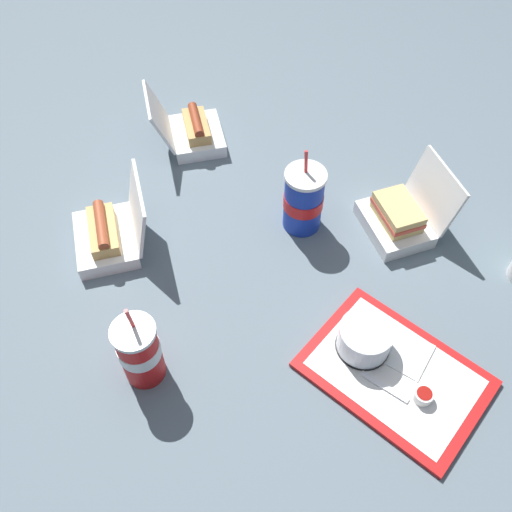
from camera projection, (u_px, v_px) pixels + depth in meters
The scene contains 11 objects.
ground_plane at pixel (266, 276), 1.38m from camera, with size 3.20×3.20×0.00m, color slate.
food_tray at pixel (394, 374), 1.22m from camera, with size 0.38×0.28×0.01m.
cake_container at pixel (364, 339), 1.22m from camera, with size 0.12×0.12×0.07m.
ketchup_cup at pixel (423, 395), 1.17m from camera, with size 0.04×0.04×0.02m.
napkin_stack at pixel (406, 352), 1.24m from camera, with size 0.10×0.10×0.00m, color white.
plastic_fork at pixel (384, 387), 1.19m from camera, with size 0.11×0.01×0.01m, color white.
clamshell_hotdog_right at pixel (109, 234), 1.41m from camera, with size 0.26×0.26×0.18m.
clamshell_hotdog_left at pixel (193, 131), 1.64m from camera, with size 0.26×0.26×0.17m.
clamshell_sandwich_back at pixel (400, 217), 1.44m from camera, with size 0.25×0.25×0.18m.
soda_cup_back at pixel (140, 351), 1.16m from camera, with size 0.09×0.09×0.24m.
soda_cup_center at pixel (303, 200), 1.41m from camera, with size 0.10×0.10×0.24m.
Camera 1 is at (-0.47, 0.64, 1.13)m, focal length 40.00 mm.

